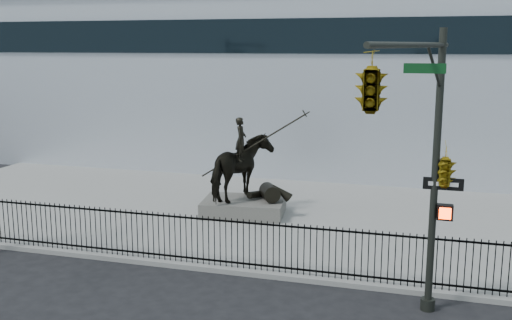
# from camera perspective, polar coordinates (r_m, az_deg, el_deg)

# --- Properties ---
(ground) EXTENTS (120.00, 120.00, 0.00)m
(ground) POSITION_cam_1_polar(r_m,az_deg,el_deg) (17.43, -8.17, -11.46)
(ground) COLOR black
(ground) RESTS_ON ground
(plaza) EXTENTS (30.00, 12.00, 0.15)m
(plaza) POSITION_cam_1_polar(r_m,az_deg,el_deg) (23.59, -1.12, -5.15)
(plaza) COLOR gray
(plaza) RESTS_ON ground
(building) EXTENTS (44.00, 14.00, 9.00)m
(building) POSITION_cam_1_polar(r_m,az_deg,el_deg) (35.34, 5.22, 7.47)
(building) COLOR silver
(building) RESTS_ON ground
(picket_fence) EXTENTS (22.10, 0.10, 1.50)m
(picket_fence) POSITION_cam_1_polar(r_m,az_deg,el_deg) (18.18, -6.61, -7.42)
(picket_fence) COLOR black
(picket_fence) RESTS_ON plaza
(statue_plinth) EXTENTS (3.34, 2.51, 0.58)m
(statue_plinth) POSITION_cam_1_polar(r_m,az_deg,el_deg) (23.19, -1.19, -4.49)
(statue_plinth) COLOR #53514C
(statue_plinth) RESTS_ON plaza
(equestrian_statue) EXTENTS (3.94, 2.70, 3.36)m
(equestrian_statue) POSITION_cam_1_polar(r_m,az_deg,el_deg) (22.83, -1.05, -0.86)
(equestrian_statue) COLOR black
(equestrian_statue) RESTS_ON statue_plinth
(traffic_signal_right) EXTENTS (2.17, 6.86, 7.00)m
(traffic_signal_right) POSITION_cam_1_polar(r_m,az_deg,el_deg) (12.74, 14.63, 2.65)
(traffic_signal_right) COLOR black
(traffic_signal_right) RESTS_ON ground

